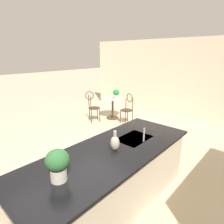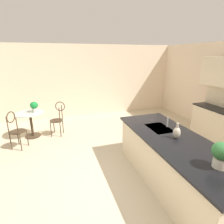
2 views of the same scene
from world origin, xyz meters
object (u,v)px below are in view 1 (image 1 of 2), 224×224
vase_on_counter (115,143)px  bistro_table (113,106)px  chair_by_island (128,107)px  potted_plant_counter_far (58,163)px  chair_near_window (93,105)px  potted_plant_on_table (116,93)px

vase_on_counter → bistro_table: bearing=-137.8°
chair_by_island → potted_plant_counter_far: bearing=27.3°
chair_near_window → potted_plant_on_table: 0.90m
chair_near_window → chair_by_island: bearing=118.0°
potted_plant_on_table → vase_on_counter: vase_on_counter is taller
chair_by_island → potted_plant_on_table: 0.73m
chair_by_island → potted_plant_on_table: size_ratio=3.39×
bistro_table → vase_on_counter: vase_on_counter is taller
potted_plant_on_table → potted_plant_counter_far: size_ratio=0.86×
chair_by_island → vase_on_counter: size_ratio=3.62×
chair_near_window → potted_plant_counter_far: (3.20, 2.98, 0.55)m
bistro_table → chair_near_window: bearing=-22.2°
chair_near_window → potted_plant_on_table: potted_plant_on_table is taller
potted_plant_counter_far → bistro_table: bearing=-145.2°
potted_plant_on_table → vase_on_counter: 3.97m
chair_near_window → potted_plant_on_table: bearing=149.6°
bistro_table → potted_plant_counter_far: 4.79m
potted_plant_counter_far → vase_on_counter: size_ratio=1.24×
chair_by_island → vase_on_counter: 3.49m
bistro_table → chair_by_island: size_ratio=0.77×
bistro_table → potted_plant_on_table: bearing=100.4°
chair_by_island → potted_plant_counter_far: (3.76, 1.94, 0.55)m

